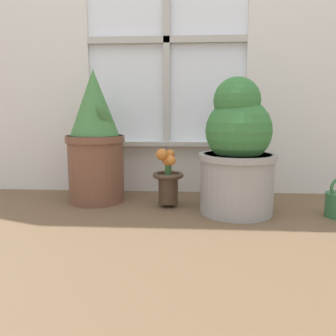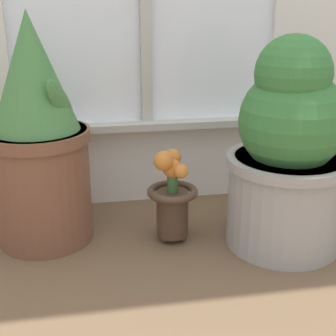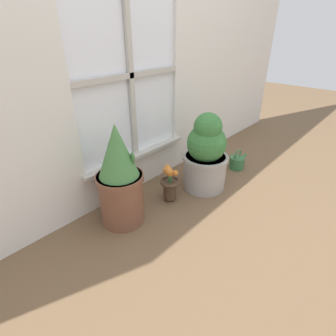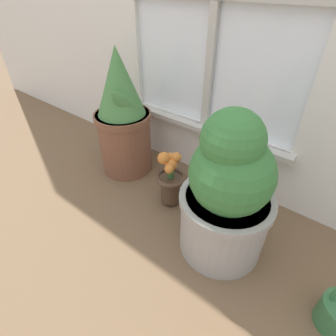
{
  "view_description": "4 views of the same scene",
  "coord_description": "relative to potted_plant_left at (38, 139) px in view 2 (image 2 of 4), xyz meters",
  "views": [
    {
      "loc": [
        0.13,
        -1.3,
        0.45
      ],
      "look_at": [
        0.03,
        0.29,
        0.19
      ],
      "focal_mm": 35.0,
      "sensor_mm": 36.0,
      "label": 1
    },
    {
      "loc": [
        -0.21,
        -0.99,
        0.69
      ],
      "look_at": [
        0.01,
        0.24,
        0.24
      ],
      "focal_mm": 50.0,
      "sensor_mm": 36.0,
      "label": 2
    },
    {
      "loc": [
        -1.17,
        -0.8,
        1.14
      ],
      "look_at": [
        0.05,
        0.3,
        0.25
      ],
      "focal_mm": 28.0,
      "sensor_mm": 36.0,
      "label": 3
    },
    {
      "loc": [
        0.61,
        -0.5,
        0.92
      ],
      "look_at": [
        -0.01,
        0.29,
        0.18
      ],
      "focal_mm": 28.0,
      "sensor_mm": 36.0,
      "label": 4
    }
  ],
  "objects": [
    {
      "name": "ground_plane",
      "position": [
        0.35,
        -0.34,
        -0.32
      ],
      "size": [
        10.0,
        10.0,
        0.0
      ],
      "primitive_type": "plane",
      "color": "brown"
    },
    {
      "name": "potted_plant_left",
      "position": [
        0.0,
        0.0,
        0.0
      ],
      "size": [
        0.3,
        0.3,
        0.67
      ],
      "color": "brown",
      "rests_on": "ground_plane"
    },
    {
      "name": "potted_plant_right",
      "position": [
        0.7,
        -0.16,
        -0.03
      ],
      "size": [
        0.35,
        0.35,
        0.61
      ],
      "color": "#9E9993",
      "rests_on": "ground_plane"
    },
    {
      "name": "flower_vase",
      "position": [
        0.38,
        -0.08,
        -0.17
      ],
      "size": [
        0.15,
        0.15,
        0.29
      ],
      "color": "#473323",
      "rests_on": "ground_plane"
    }
  ]
}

